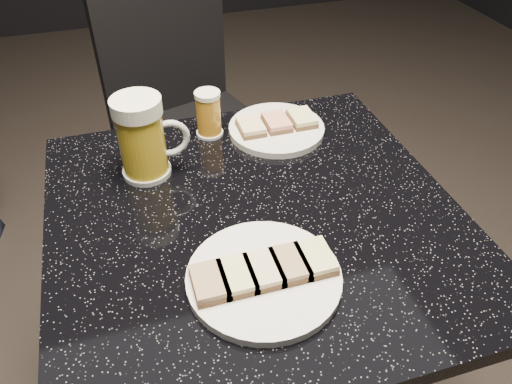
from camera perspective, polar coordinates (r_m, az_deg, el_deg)
The scene contains 8 objects.
plate_large at distance 0.75m, azimuth 0.89°, elevation -9.75°, with size 0.23×0.23×0.01m, color white.
plate_small at distance 1.07m, azimuth 2.35°, elevation 7.20°, with size 0.20×0.20×0.01m, color white.
table at distance 1.04m, azimuth 0.00°, elevation -12.57°, with size 0.70×0.70×0.75m.
beer_mug at distance 0.93m, azimuth -12.78°, elevation 6.09°, with size 0.13×0.09×0.16m.
beer_tumbler at distance 1.04m, azimuth -5.45°, elevation 8.89°, with size 0.06×0.06×0.10m.
chair at distance 1.64m, azimuth -7.87°, elevation 8.87°, with size 0.54×0.54×0.88m.
canapes_on_plate_large at distance 0.74m, azimuth 0.91°, elevation -8.92°, with size 0.21×0.07×0.02m.
canapes_on_plate_small at distance 1.06m, azimuth 2.38°, elevation 7.95°, with size 0.16×0.07×0.02m.
Camera 1 is at (-0.19, -0.61, 1.33)m, focal length 35.00 mm.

